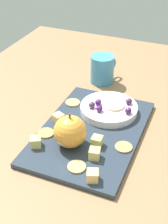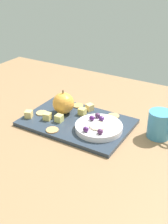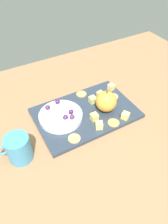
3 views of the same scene
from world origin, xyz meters
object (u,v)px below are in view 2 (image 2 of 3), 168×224
Objects in this scene: grape_2 at (86,129)px; apple_slice_0 at (98,126)px; cracker_0 at (114,116)px; grape_3 at (92,118)px; grape_1 at (100,132)px; cracker_3 at (78,105)px; cracker_2 at (51,130)px; grape_4 at (101,118)px; cup at (160,125)px; cheese_cube_5 at (29,114)px; cheese_cube_2 at (59,118)px; cheese_cube_1 at (47,116)px; platter at (77,122)px; grape_0 at (98,115)px; cheese_cube_0 at (67,100)px; serving_dish at (99,127)px; cheese_cube_4 at (90,107)px; cracker_1 at (42,113)px; apple_whole at (64,103)px; cheese_cube_3 at (82,111)px.

apple_slice_0 is at bearing -113.45° from grape_2.
cracker_0 is 10.53cm from grape_3.
cracker_3 is at bearing -41.73° from grape_1.
apple_slice_0 is (-0.16, 12.45, 2.08)cm from cracker_0.
cracker_2 is 1.00× the size of cracker_3.
grape_4 is 0.19× the size of cup.
cheese_cube_2 is at bearing -164.21° from cheese_cube_5.
cup is (-31.22, -16.51, 2.98)cm from cracker_2.
cheese_cube_1 is 1.00× the size of cheese_cube_5.
grape_4 is at bearing -77.57° from apple_slice_0.
platter is 15.11× the size of cheese_cube_2.
cracker_2 is at bearing 49.10° from grape_0.
grape_1 is at bearing 99.85° from cracker_0.
grape_4 is (0.80, 8.09, 2.59)cm from cracker_0.
apple_slice_0 is (-3.03, 5.71, -0.58)cm from grape_0.
cheese_cube_5 is at bearing 72.44° from cheese_cube_0.
cheese_cube_4 is (9.65, -10.76, 0.25)cm from serving_dish.
cracker_1 is 0.79× the size of apple_slice_0.
cup reaches higher than cracker_0.
apple_slice_0 reaches higher than cheese_cube_4.
apple_whole is 1.88× the size of cracker_1.
grape_3 is at bearing -23.55° from serving_dish.
grape_1 and grape_2 have the same top height.
grape_2 is at bearing 137.37° from platter.
cracker_3 is at bearing -179.27° from cheese_cube_0.
grape_2 is (-8.10, 16.62, 1.64)cm from cheese_cube_4.
cracker_2 is at bearing 11.91° from grape_1.
apple_whole is 7.13cm from cheese_cube_2.
cheese_cube_5 reaches higher than cracker_3.
cheese_cube_3 is 8.13cm from grape_0.
cheese_cube_3 reaches higher than cracker_2.
cup is (-28.03, -1.80, 1.95)cm from cheese_cube_3.
apple_slice_0 is at bearing 161.76° from apple_whole.
cheese_cube_4 is at bearing -50.93° from grape_1.
cracker_2 is at bearing 109.43° from cheese_cube_0.
cracker_3 is 2.15× the size of grape_0.
cracker_3 reaches higher than platter.
apple_whole reaches higher than grape_4.
apple_whole is 7.40cm from cheese_cube_3.
grape_2 is at bearing 163.49° from cheese_cube_2.
cracker_3 is (5.01, -5.06, -1.03)cm from cheese_cube_3.
grape_0 is at bearing -58.18° from serving_dish.
cheese_cube_2 is 1.26× the size of grape_4.
cracker_0 is at bearing -178.49° from cheese_cube_4.
cheese_cube_1 is 1.26× the size of grape_2.
cheese_cube_0 is at bearing -42.54° from grape_2.
cracker_3 is at bearing -45.28° from cheese_cube_3.
cracker_1 is at bearing 25.89° from cracker_0.
grape_3 is 0.37× the size of apple_slice_0.
cracker_2 is 35.44cm from cup.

